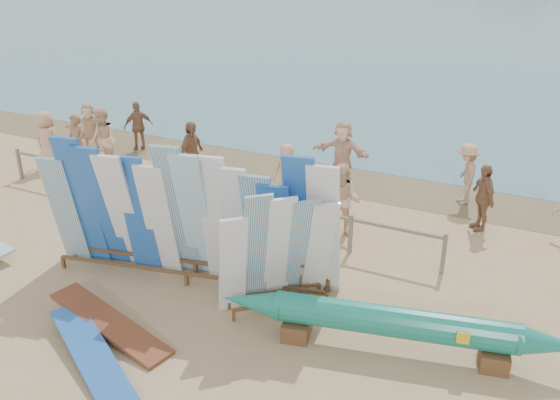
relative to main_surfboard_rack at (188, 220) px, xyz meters
The scene contains 23 objects.
ground 2.10m from the main_surfboard_rack, 161.54° to the right, with size 160.00×160.00×0.00m, color tan.
wet_sand_strip 6.99m from the main_surfboard_rack, 103.04° to the left, with size 40.00×2.60×0.01m, color brown.
fence 3.01m from the main_surfboard_rack, 121.95° to the left, with size 12.08×0.08×0.90m.
main_surfboard_rack is the anchor object (origin of this frame).
side_surfboard_rack 2.02m from the main_surfboard_rack, ahead, with size 1.95×1.88×2.43m.
outrigger_canoe 4.35m from the main_surfboard_rack, ahead, with size 5.87×1.74×0.84m.
vendor_table 2.14m from the main_surfboard_rack, 17.20° to the left, with size 0.97×0.70×1.26m.
flat_board_d 3.13m from the main_surfboard_rack, 90.08° to the right, with size 0.56×2.70×0.07m, color #245AB4.
flat_board_c 2.49m from the main_surfboard_rack, 97.40° to the right, with size 0.56×2.70×0.07m, color brown.
beach_chair_left 3.77m from the main_surfboard_rack, 123.53° to the left, with size 0.67×0.69×0.95m.
beach_chair_right 3.78m from the main_surfboard_rack, 108.58° to the left, with size 0.51×0.53×0.79m.
stroller 3.34m from the main_surfboard_rack, 75.61° to the left, with size 0.58×0.76×0.96m.
beachgoer_5 6.33m from the main_surfboard_rack, 82.73° to the left, with size 1.66×0.54×1.79m, color beige.
beachgoer_9 7.63m from the main_surfboard_rack, 56.90° to the left, with size 1.04×0.43×1.60m, color tan.
beachgoer_4 5.11m from the main_surfboard_rack, 123.71° to the left, with size 1.08×0.46×1.84m, color #8C6042.
beachgoer_0 8.30m from the main_surfboard_rack, 154.66° to the left, with size 0.85×0.41×1.74m, color tan.
beachgoer_2 7.14m from the main_surfboard_rack, 144.97° to the left, with size 0.92×0.44×1.89m, color beige.
beachgoer_extra_1 8.68m from the main_surfboard_rack, 135.30° to the left, with size 0.94×0.41×1.60m, color #8C6042.
beachgoer_8 3.77m from the main_surfboard_rack, 57.81° to the left, with size 0.85×0.41×1.75m, color beige.
beachgoer_6 4.56m from the main_surfboard_rack, 90.80° to the left, with size 0.75×0.36×1.53m, color tan.
beachgoer_10 6.92m from the main_surfboard_rack, 46.19° to the left, with size 0.94×0.41×1.61m, color #8C6042.
beachgoer_1 7.49m from the main_surfboard_rack, 150.12° to the left, with size 0.63×0.35×1.73m, color #8C6042.
beachgoer_11 9.30m from the main_surfboard_rack, 144.66° to the left, with size 1.44×0.47×1.56m, color beige.
Camera 1 is at (7.73, -7.92, 6.20)m, focal length 38.00 mm.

